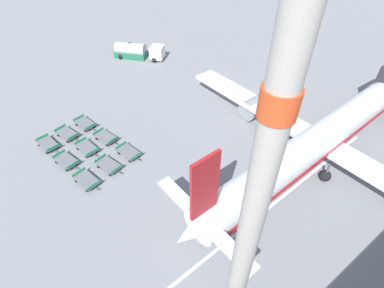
{
  "coord_description": "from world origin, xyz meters",
  "views": [
    {
      "loc": [
        25.04,
        -29.83,
        25.36
      ],
      "look_at": [
        3.39,
        -13.83,
        1.28
      ],
      "focal_mm": 28.0,
      "sensor_mm": 36.0,
      "label": 1
    }
  ],
  "objects": [
    {
      "name": "airplane",
      "position": [
        12.96,
        -1.34,
        3.02
      ],
      "size": [
        41.62,
        44.8,
        11.18
      ],
      "color": "silver",
      "rests_on": "ground_plane"
    },
    {
      "name": "baggage_dolly_row_mid_b_col_a",
      "position": [
        -9.3,
        -22.47,
        0.48
      ],
      "size": [
        3.75,
        2.27,
        0.92
      ],
      "color": "slate",
      "rests_on": "ground_plane"
    },
    {
      "name": "baggage_dolly_row_mid_b_col_b",
      "position": [
        -4.97,
        -21.41,
        0.48
      ],
      "size": [
        3.75,
        2.42,
        0.92
      ],
      "color": "slate",
      "rests_on": "ground_plane"
    },
    {
      "name": "baggage_dolly_row_near_col_a",
      "position": [
        -8.04,
        -27.79,
        0.48
      ],
      "size": [
        3.75,
        2.15,
        0.92
      ],
      "color": "slate",
      "rests_on": "ground_plane"
    },
    {
      "name": "baggage_dolly_row_near_col_c",
      "position": [
        0.57,
        -26.17,
        0.48
      ],
      "size": [
        3.75,
        2.28,
        0.92
      ],
      "color": "slate",
      "rests_on": "ground_plane"
    },
    {
      "name": "baggage_dolly_row_mid_a_col_b",
      "position": [
        -4.47,
        -24.13,
        0.48
      ],
      "size": [
        3.75,
        2.14,
        0.92
      ],
      "color": "slate",
      "rests_on": "ground_plane"
    },
    {
      "name": "fuel_tanker_primary",
      "position": [
        -23.49,
        -6.7,
        1.23
      ],
      "size": [
        8.6,
        7.98,
        2.93
      ],
      "color": "white",
      "rests_on": "ground_plane"
    },
    {
      "name": "baggage_dolly_row_mid_a_col_c",
      "position": [
        -0.12,
        -23.25,
        0.48
      ],
      "size": [
        3.75,
        2.41,
        0.92
      ],
      "color": "slate",
      "rests_on": "ground_plane"
    },
    {
      "name": "baggage_dolly_row_near_col_b",
      "position": [
        -3.75,
        -26.95,
        0.48
      ],
      "size": [
        3.75,
        2.37,
        0.92
      ],
      "color": "slate",
      "rests_on": "ground_plane"
    },
    {
      "name": "apron_light_mast",
      "position": [
        22.4,
        -25.97,
        15.39
      ],
      "size": [
        2.0,
        0.74,
        28.31
      ],
      "color": "#ADA89E",
      "rests_on": "ground_plane"
    },
    {
      "name": "stand_guidance_stripe",
      "position": [
        14.76,
        -10.94,
        0.0
      ],
      "size": [
        1.98,
        32.22,
        0.01
      ],
      "color": "white",
      "rests_on": "ground_plane"
    },
    {
      "name": "baggage_dolly_row_mid_b_col_c",
      "position": [
        -0.71,
        -20.35,
        0.48
      ],
      "size": [
        3.75,
        2.25,
        0.92
      ],
      "color": "slate",
      "rests_on": "ground_plane"
    },
    {
      "name": "baggage_dolly_row_mid_a_col_a",
      "position": [
        -8.61,
        -25.17,
        0.48
      ],
      "size": [
        3.75,
        2.41,
        0.92
      ],
      "color": "slate",
      "rests_on": "ground_plane"
    },
    {
      "name": "ground_plane",
      "position": [
        0.0,
        0.0,
        0.0
      ],
      "size": [
        500.0,
        500.0,
        0.0
      ],
      "primitive_type": "plane",
      "color": "gray"
    }
  ]
}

